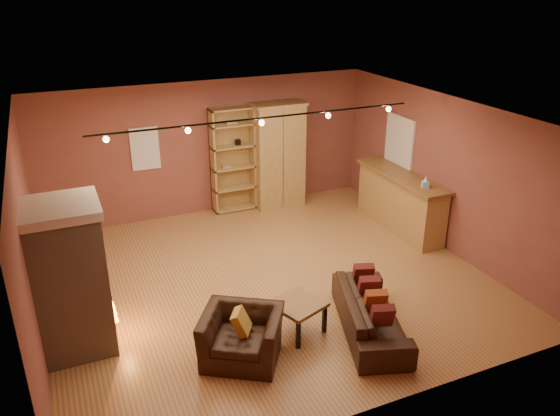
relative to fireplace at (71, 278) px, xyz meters
name	(u,v)px	position (x,y,z in m)	size (l,w,h in m)	color
floor	(268,279)	(3.04, 0.60, -1.06)	(7.00, 7.00, 0.00)	#915F33
ceiling	(267,116)	(3.04, 0.60, 1.74)	(7.00, 7.00, 0.00)	#55361A
back_wall	(208,148)	(3.04, 3.85, 0.34)	(7.00, 0.02, 2.80)	brown
left_wall	(28,243)	(-0.46, 0.60, 0.34)	(0.02, 6.50, 2.80)	brown
right_wall	(445,173)	(6.54, 0.60, 0.34)	(0.02, 6.50, 2.80)	brown
fireplace	(71,278)	(0.00, 0.00, 0.00)	(1.01, 0.98, 2.12)	tan
back_window	(145,149)	(1.74, 3.83, 0.49)	(0.56, 0.04, 0.86)	white
bookcase	(232,159)	(3.52, 3.73, 0.08)	(0.92, 0.36, 2.25)	tan
armoire	(278,155)	(4.50, 3.56, 0.09)	(1.12, 0.64, 2.29)	tan
bar_counter	(400,201)	(6.24, 1.44, -0.48)	(0.64, 2.39, 1.14)	tan
tissue_box	(425,183)	(6.19, 0.68, 0.17)	(0.16, 0.16, 0.22)	#86B7D7
right_window	(400,140)	(6.51, 2.00, 0.59)	(0.05, 0.90, 1.00)	white
loveseat	(371,307)	(3.84, -1.30, -0.66)	(1.17, 2.04, 0.80)	black
armchair	(241,329)	(1.95, -1.14, -0.61)	(1.23, 1.11, 0.90)	black
coffee_table	(298,307)	(2.87, -0.92, -0.64)	(0.83, 0.83, 0.49)	olive
track_rail	(262,120)	(3.04, 0.80, 1.63)	(5.20, 0.09, 0.13)	black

